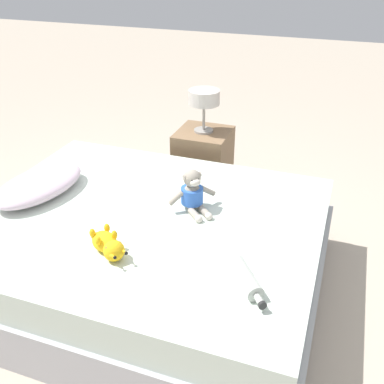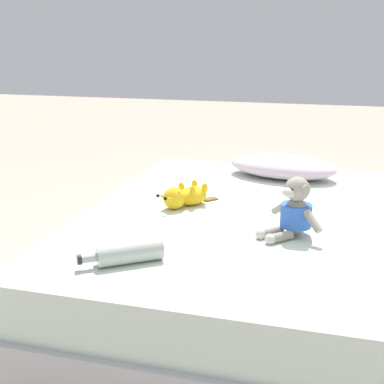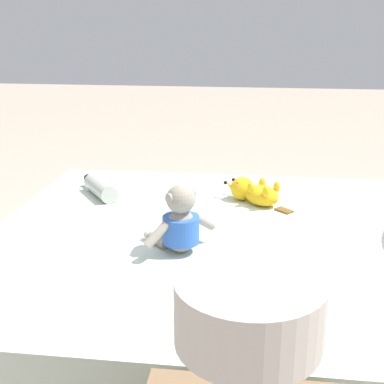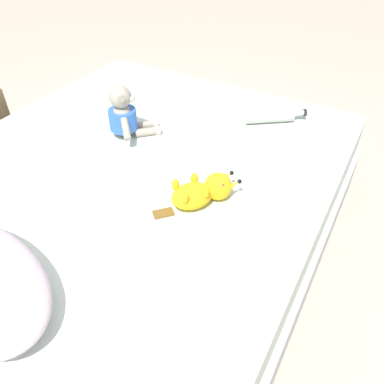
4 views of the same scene
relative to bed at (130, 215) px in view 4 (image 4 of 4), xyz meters
The scene contains 5 objects.
ground_plane 0.23m from the bed, ahead, with size 16.00×16.00×0.00m, color #B7A893.
bed is the anchor object (origin of this frame).
plush_monkey 0.43m from the bed, 56.00° to the right, with size 0.26×0.26×0.24m.
plush_yellow_creature 0.46m from the bed, behind, with size 0.24×0.30×0.10m.
glass_bottle 0.80m from the bed, 119.32° to the right, with size 0.27×0.22×0.08m.
Camera 4 is at (-0.83, 0.93, 1.38)m, focal length 35.64 mm.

